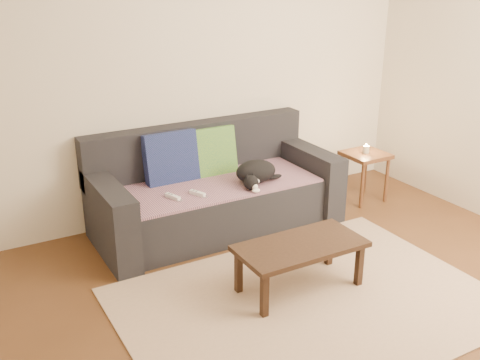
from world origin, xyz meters
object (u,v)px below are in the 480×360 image
object	(u,v)px
sofa	(214,194)
coffee_table	(300,250)
wii_remote_a	(173,197)
wii_remote_b	(197,193)
side_table	(365,161)
cat	(256,173)

from	to	relation	value
sofa	coffee_table	size ratio (longest dim) A/B	2.32
wii_remote_a	coffee_table	distance (m)	1.15
wii_remote_a	wii_remote_b	bearing A→B (deg)	-118.96
sofa	wii_remote_b	world-z (taller)	sofa
wii_remote_a	coffee_table	size ratio (longest dim) A/B	0.17
sofa	side_table	bearing A→B (deg)	-6.36
wii_remote_b	sofa	bearing A→B (deg)	-70.42
sofa	wii_remote_b	size ratio (longest dim) A/B	14.00
side_table	wii_remote_a	bearing A→B (deg)	-178.78
coffee_table	sofa	bearing A→B (deg)	92.23
sofa	coffee_table	bearing A→B (deg)	-87.77
cat	wii_remote_a	world-z (taller)	cat
wii_remote_a	coffee_table	xyz separation A→B (m)	(0.52, -1.01, -0.14)
sofa	wii_remote_b	distance (m)	0.40
cat	coffee_table	world-z (taller)	cat
wii_remote_a	side_table	bearing A→B (deg)	-108.56
sofa	cat	bearing A→B (deg)	-40.52
sofa	side_table	xyz separation A→B (m)	(1.56, -0.17, 0.09)
wii_remote_a	wii_remote_b	world-z (taller)	same
sofa	wii_remote_a	xyz separation A→B (m)	(-0.47, -0.22, 0.15)
cat	coffee_table	bearing A→B (deg)	-115.93
cat	wii_remote_b	distance (m)	0.56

